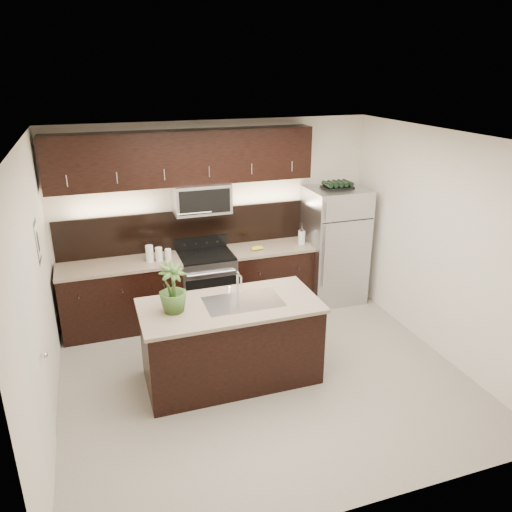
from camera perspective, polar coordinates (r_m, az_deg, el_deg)
The scene contains 12 objects.
ground at distance 5.96m, azimuth 0.78°, elevation -13.47°, with size 4.50×4.50×0.00m, color gray.
room_walls at distance 5.13m, azimuth -0.16°, elevation 1.91°, with size 4.52×4.02×2.71m.
counter_run at distance 7.06m, azimuth -7.29°, elevation -3.50°, with size 3.51×0.65×0.94m.
upper_fixtures at distance 6.70m, azimuth -7.99°, elevation 10.16°, with size 3.49×0.40×1.66m.
island at distance 5.68m, azimuth -2.90°, elevation -9.72°, with size 1.96×0.96×0.94m.
sink_faucet at distance 5.50m, azimuth -1.51°, elevation -5.08°, with size 0.84×0.50×0.28m.
refrigerator at distance 7.53m, azimuth 8.89°, elevation 1.23°, with size 0.83×0.75×1.73m, color #B2B2B7.
wine_rack at distance 7.28m, azimuth 9.29°, elevation 8.00°, with size 0.43×0.26×0.10m.
plant at distance 5.26m, azimuth -9.52°, elevation -3.63°, with size 0.30×0.30×0.54m, color #325020.
canisters at distance 6.72m, azimuth -11.28°, elevation 0.22°, with size 0.33×0.12×0.22m.
french_press at distance 7.26m, azimuth 5.23°, elevation 2.23°, with size 0.10×0.10×0.30m.
bananas at distance 7.00m, azimuth -0.27°, elevation 0.88°, with size 0.18×0.14×0.06m, color gold.
Camera 1 is at (-1.65, -4.64, 3.36)m, focal length 35.00 mm.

